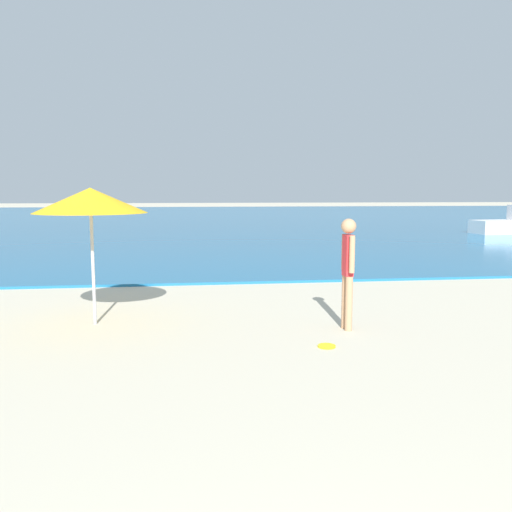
{
  "coord_description": "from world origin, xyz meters",
  "views": [
    {
      "loc": [
        -0.73,
        0.06,
        2.06
      ],
      "look_at": [
        0.47,
        9.63,
        0.87
      ],
      "focal_mm": 36.18,
      "sensor_mm": 36.0,
      "label": 1
    }
  ],
  "objects": [
    {
      "name": "water",
      "position": [
        0.0,
        41.45,
        0.03
      ],
      "size": [
        160.0,
        60.0,
        0.06
      ],
      "primitive_type": "cube",
      "color": "#1E6B9E",
      "rests_on": "ground"
    },
    {
      "name": "beach_umbrella",
      "position": [
        -2.25,
        8.22,
        1.93
      ],
      "size": [
        1.71,
        1.71,
        2.13
      ],
      "color": "#B7B7BC",
      "rests_on": "ground"
    },
    {
      "name": "person_standing",
      "position": [
        1.58,
        7.43,
        0.95
      ],
      "size": [
        0.22,
        0.39,
        1.68
      ],
      "rotation": [
        0.0,
        0.0,
        1.66
      ],
      "color": "tan",
      "rests_on": "ground"
    },
    {
      "name": "frisbee",
      "position": [
        1.05,
        6.59,
        0.01
      ],
      "size": [
        0.24,
        0.24,
        0.03
      ],
      "primitive_type": "cylinder",
      "color": "yellow",
      "rests_on": "ground"
    }
  ]
}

